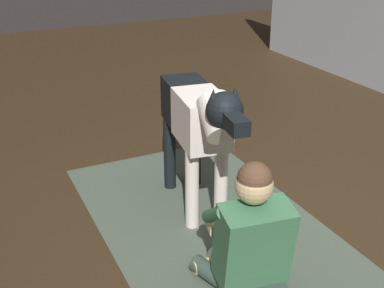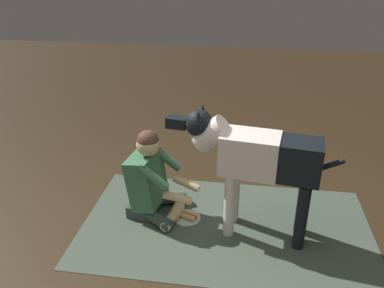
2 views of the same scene
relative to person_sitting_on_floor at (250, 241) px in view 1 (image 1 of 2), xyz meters
The scene contains 5 objects.
ground_plane 0.64m from the person_sitting_on_floor, 146.43° to the left, with size 15.58×15.58×0.00m, color #332515.
area_rug 0.79m from the person_sitting_on_floor, behind, with size 2.58×1.48×0.01m, color #455244.
person_sitting_on_floor is the anchor object (origin of this frame).
large_dog 1.00m from the person_sitting_on_floor, behind, with size 1.43×0.41×1.12m.
hot_dog_on_plate 0.47m from the person_sitting_on_floor, behind, with size 0.26×0.26×0.06m.
Camera 1 is at (2.44, -1.62, 2.02)m, focal length 46.98 mm.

